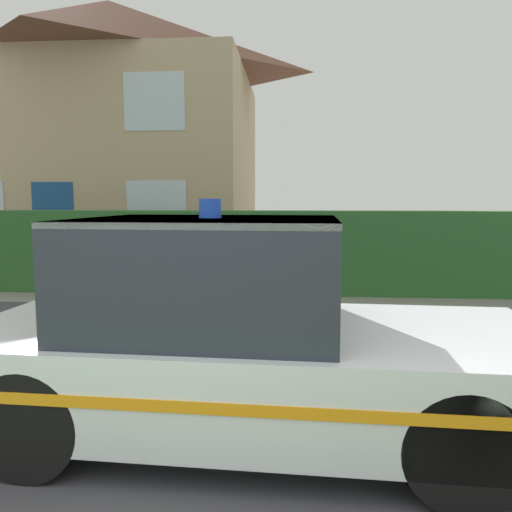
# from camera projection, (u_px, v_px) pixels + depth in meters

# --- Properties ---
(road_strip) EXTENTS (28.00, 5.96, 0.01)m
(road_strip) POSITION_uv_depth(u_px,v_px,m) (219.00, 369.00, 4.97)
(road_strip) COLOR #424247
(road_strip) RESTS_ON ground
(garden_hedge) EXTENTS (13.12, 0.64, 1.49)m
(garden_hedge) POSITION_uv_depth(u_px,v_px,m) (277.00, 252.00, 9.00)
(garden_hedge) COLOR #2D662D
(garden_hedge) RESTS_ON ground
(police_car) EXTENTS (4.08, 1.87, 1.68)m
(police_car) POSITION_uv_depth(u_px,v_px,m) (239.00, 337.00, 3.52)
(police_car) COLOR black
(police_car) RESTS_ON road_strip
(house_left) EXTENTS (8.36, 6.84, 7.37)m
(house_left) POSITION_uv_depth(u_px,v_px,m) (112.00, 129.00, 14.67)
(house_left) COLOR tan
(house_left) RESTS_ON ground
(wheelie_bin) EXTENTS (0.75, 0.82, 1.03)m
(wheelie_bin) POSITION_uv_depth(u_px,v_px,m) (493.00, 266.00, 8.86)
(wheelie_bin) COLOR black
(wheelie_bin) RESTS_ON ground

